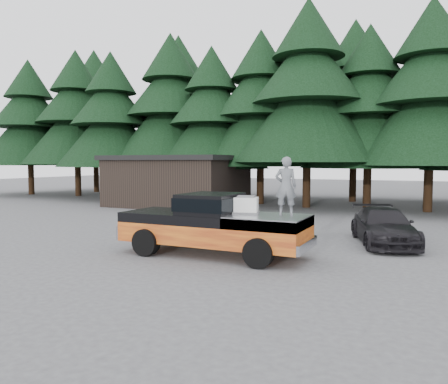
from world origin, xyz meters
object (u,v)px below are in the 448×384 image
at_px(air_compressor, 246,206).
at_px(parked_car, 384,226).
at_px(man_on_bed, 286,186).
at_px(utility_building, 178,180).
at_px(pickup_truck, 214,234).

bearing_deg(air_compressor, parked_car, 33.05).
distance_m(man_on_bed, utility_building, 16.79).
height_order(man_on_bed, parked_car, man_on_bed).
relative_size(parked_car, utility_building, 0.52).
distance_m(parked_car, utility_building, 16.14).
bearing_deg(pickup_truck, parked_car, 42.44).
bearing_deg(man_on_bed, air_compressor, -11.67).
height_order(parked_car, utility_building, utility_building).
bearing_deg(utility_building, man_on_bed, -47.93).
relative_size(air_compressor, man_on_bed, 0.40).
height_order(man_on_bed, utility_building, utility_building).
bearing_deg(air_compressor, man_on_bed, -9.74).
height_order(air_compressor, parked_car, air_compressor).
height_order(pickup_truck, utility_building, utility_building).
relative_size(pickup_truck, utility_building, 0.71).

